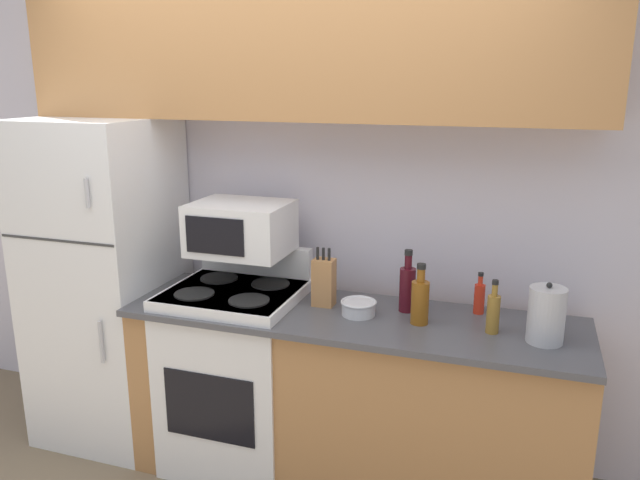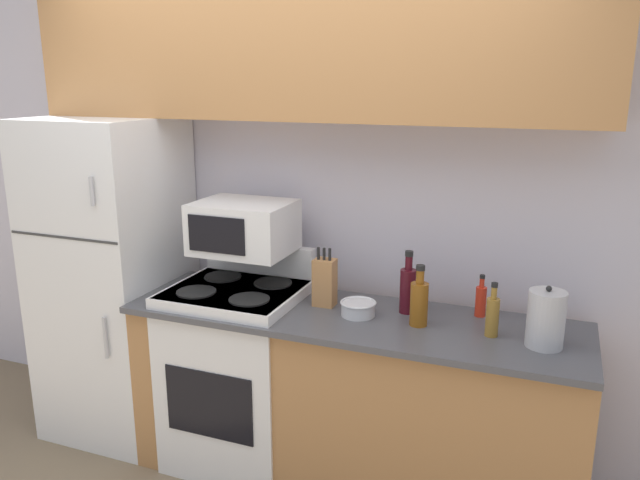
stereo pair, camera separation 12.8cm
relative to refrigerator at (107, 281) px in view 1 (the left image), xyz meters
The scene contains 13 objects.
wall_back 1.20m from the refrigerator, 19.39° to the left, with size 8.00×0.05×2.55m.
lower_cabinets 1.48m from the refrigerator, ahead, with size 2.14×0.63×0.90m.
refrigerator is the anchor object (origin of this frame).
upper_cabinets 1.64m from the refrigerator, ahead, with size 2.83×0.35×0.69m.
stove 0.90m from the refrigerator, ahead, with size 0.65×0.61×1.11m.
microwave 0.89m from the refrigerator, ahead, with size 0.47×0.38×0.26m.
knife_block 1.26m from the refrigerator, ahead, with size 0.10×0.08×0.29m.
bowl 1.45m from the refrigerator, ahead, with size 0.17×0.17×0.07m.
bottle_whiskey 1.74m from the refrigerator, ahead, with size 0.08×0.08×0.28m.
bottle_hot_sauce 1.99m from the refrigerator, ahead, with size 0.05×0.05×0.20m.
bottle_wine_red 1.66m from the refrigerator, ahead, with size 0.08×0.08×0.30m.
bottle_vinegar 2.06m from the refrigerator, ahead, with size 0.06×0.06×0.24m.
kettle 2.27m from the refrigerator, ahead, with size 0.15×0.15×0.26m.
Camera 1 is at (1.08, -2.36, 1.97)m, focal length 35.00 mm.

